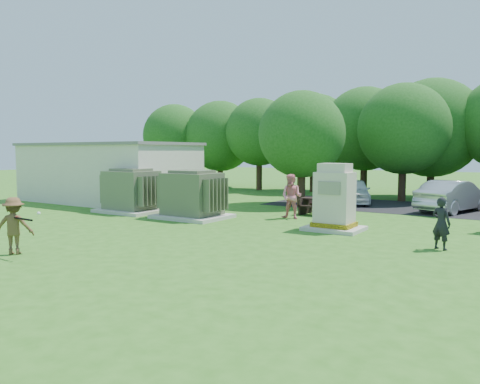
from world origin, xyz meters
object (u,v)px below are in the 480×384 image
Objects in this scene: transformer_left at (131,192)px; picnic_table at (321,205)px; transformer_right at (192,196)px; batter at (14,226)px; car_white at (354,191)px; person_at_picnic at (292,197)px; car_silver_a at (453,196)px; generator_cabinet at (334,201)px; person_by_generator at (441,223)px.

transformer_left is 8.92m from picnic_table.
batter is at bearing -87.56° from transformer_right.
car_white is (-0.39, 5.41, 0.21)m from picnic_table.
transformer_right is at bearing -152.13° from person_at_picnic.
car_silver_a reaches higher than picnic_table.
person_at_picnic is (7.40, 2.14, -0.01)m from transformer_left.
generator_cabinet is 10.55m from batter.
transformer_right is at bearing -127.76° from batter.
transformer_left is 3.70m from transformer_right.
generator_cabinet is 1.52× the size of batter.
batter is 12.24m from person_by_generator.
picnic_table is at bearing 68.56° from person_at_picnic.
car_white is at bearing 67.10° from transformer_right.
person_at_picnic is (-0.61, -1.74, 0.47)m from picnic_table.
transformer_left is at bearing 180.00° from transformer_right.
picnic_table is (8.01, 3.88, -0.49)m from transformer_left.
person_by_generator is (3.90, -1.48, -0.30)m from generator_cabinet.
picnic_table is 1.90m from person_at_picnic.
person_by_generator reaches higher than car_silver_a.
batter is (-3.96, -12.19, 0.32)m from picnic_table.
batter is at bearing -107.99° from picnic_table.
person_at_picnic reaches higher than car_silver_a.
person_by_generator is (5.93, -4.98, 0.29)m from picnic_table.
generator_cabinet is at bearing -59.94° from picnic_table.
generator_cabinet is 4.18m from person_by_generator.
generator_cabinet is at bearing -164.77° from batter.
car_silver_a is at bearing 43.41° from picnic_table.
car_silver_a is (2.75, 8.02, -0.32)m from generator_cabinet.
generator_cabinet is at bearing 3.42° from transformer_right.
generator_cabinet is at bearing -96.01° from car_white.
person_at_picnic is 0.47× the size of car_white.
picnic_table is at bearing -107.08° from car_white.
person_by_generator is at bearing -40.02° from picnic_table.
person_at_picnic is at bearing 30.05° from transformer_right.
generator_cabinet is 1.58× the size of person_by_generator.
generator_cabinet is 3.17m from person_at_picnic.
car_silver_a is (5.38, 6.26, -0.20)m from person_at_picnic.
batter is (0.35, -8.31, -0.17)m from transformer_right.
transformer_right is 1.87× the size of batter.
picnic_table is 0.45× the size of car_white.
person_by_generator is 0.38× the size of car_white.
transformer_left is 0.65× the size of car_silver_a.
transformer_left reaches higher than batter.
person_at_picnic is 8.26m from car_silver_a.
transformer_right is 5.82m from picnic_table.
car_silver_a is at bearing -61.53° from person_by_generator.
car_white is (-2.41, 8.91, -0.38)m from generator_cabinet.
transformer_left reaches higher than car_white.
person_by_generator is at bearing -4.50° from transformer_left.
generator_cabinet reaches higher than person_by_generator.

